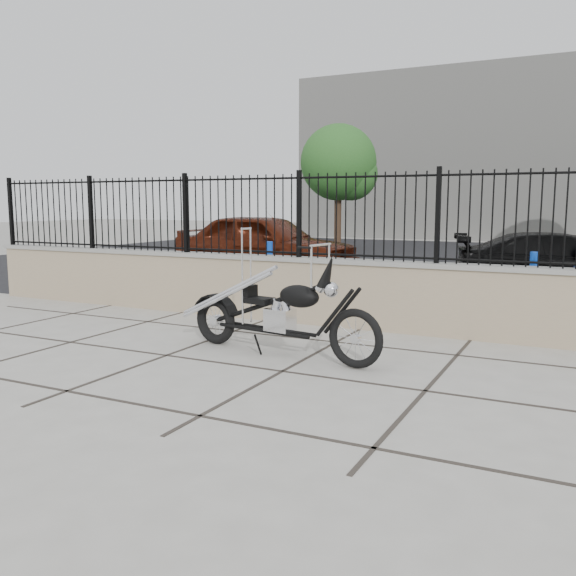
# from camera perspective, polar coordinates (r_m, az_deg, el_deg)

# --- Properties ---
(ground_plane) EXTENTS (90.00, 90.00, 0.00)m
(ground_plane) POSITION_cam_1_polar(r_m,az_deg,el_deg) (6.41, -0.53, -7.82)
(ground_plane) COLOR #99968E
(ground_plane) RESTS_ON ground
(parking_lot) EXTENTS (30.00, 30.00, 0.00)m
(parking_lot) POSITION_cam_1_polar(r_m,az_deg,el_deg) (18.30, 17.53, 2.14)
(parking_lot) COLOR black
(parking_lot) RESTS_ON ground
(retaining_wall) EXTENTS (14.00, 0.36, 0.96)m
(retaining_wall) POSITION_cam_1_polar(r_m,az_deg,el_deg) (8.57, 7.07, -0.58)
(retaining_wall) COLOR gray
(retaining_wall) RESTS_ON ground_plane
(iron_fence) EXTENTS (14.00, 0.08, 1.20)m
(iron_fence) POSITION_cam_1_polar(r_m,az_deg,el_deg) (8.48, 7.19, 6.66)
(iron_fence) COLOR black
(iron_fence) RESTS_ON retaining_wall
(background_building) EXTENTS (22.00, 6.00, 8.00)m
(background_building) POSITION_cam_1_polar(r_m,az_deg,el_deg) (32.20, 21.84, 11.44)
(background_building) COLOR beige
(background_building) RESTS_ON ground_plane
(chopper_motorcycle) EXTENTS (2.51, 0.82, 1.49)m
(chopper_motorcycle) POSITION_cam_1_polar(r_m,az_deg,el_deg) (6.96, -1.10, -0.31)
(chopper_motorcycle) COLOR black
(chopper_motorcycle) RESTS_ON ground_plane
(car_red) EXTENTS (4.55, 2.00, 1.52)m
(car_red) POSITION_cam_1_polar(r_m,az_deg,el_deg) (14.48, -2.15, 4.08)
(car_red) COLOR #451609
(car_red) RESTS_ON parking_lot
(car_black) EXTENTS (4.33, 2.54, 1.18)m
(car_black) POSITION_cam_1_polar(r_m,az_deg,el_deg) (12.88, 24.30, 2.12)
(car_black) COLOR black
(car_black) RESTS_ON parking_lot
(bollard_a) EXTENTS (0.13, 0.13, 1.01)m
(bollard_a) POSITION_cam_1_polar(r_m,az_deg,el_deg) (11.71, -1.73, 1.90)
(bollard_a) COLOR #0A44A4
(bollard_a) RESTS_ON ground_plane
(bollard_b) EXTENTS (0.16, 0.16, 1.01)m
(bollard_b) POSITION_cam_1_polar(r_m,az_deg,el_deg) (10.03, 21.92, 0.29)
(bollard_b) COLOR #0B1FAC
(bollard_b) RESTS_ON ground_plane
(tree_left) EXTENTS (2.86, 2.86, 4.82)m
(tree_left) POSITION_cam_1_polar(r_m,az_deg,el_deg) (23.46, 4.74, 11.94)
(tree_left) COLOR #382619
(tree_left) RESTS_ON ground_plane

